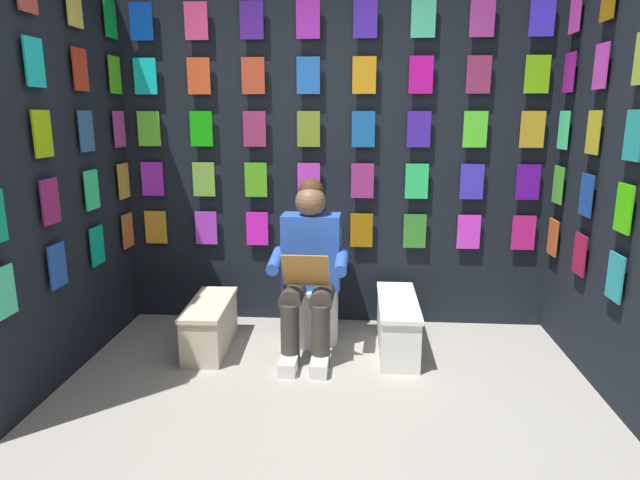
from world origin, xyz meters
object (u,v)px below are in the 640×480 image
at_px(person_reading, 309,267).
at_px(comic_longbox_far, 210,325).
at_px(comic_longbox_near, 397,324).
at_px(toilet, 313,295).

relative_size(person_reading, comic_longbox_far, 1.69).
relative_size(person_reading, comic_longbox_near, 1.48).
relative_size(toilet, comic_longbox_near, 0.96).
bearing_deg(comic_longbox_far, person_reading, -179.64).
bearing_deg(comic_longbox_near, toilet, -16.30).
distance_m(person_reading, comic_longbox_near, 0.74).
bearing_deg(person_reading, comic_longbox_far, 3.63).
distance_m(toilet, person_reading, 0.35).
bearing_deg(person_reading, toilet, -89.87).
xyz_separation_m(toilet, person_reading, (0.00, 0.23, 0.27)).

